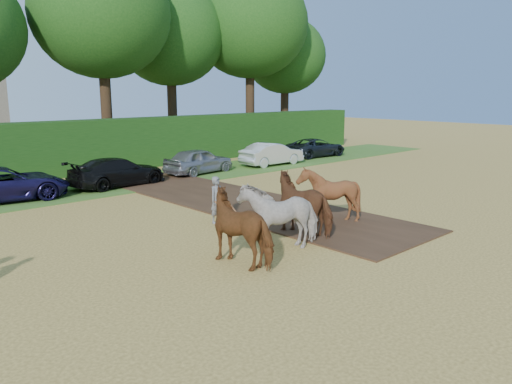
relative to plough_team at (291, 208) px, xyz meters
name	(u,v)px	position (x,y,z in m)	size (l,w,h in m)	color
ground	(348,245)	(0.82, -1.67, -1.00)	(120.00, 120.00, 0.00)	gold
earth_strip	(236,201)	(2.32, 5.33, -0.97)	(4.50, 17.00, 0.05)	#472D1C
grass_verge	(124,183)	(0.82, 12.33, -0.98)	(50.00, 5.00, 0.03)	#38601E
hedgerow	(84,147)	(0.82, 16.83, 0.50)	(46.00, 1.60, 3.00)	#14380F
plough_team	(291,208)	(0.00, 0.00, 0.00)	(6.68, 5.26, 2.01)	brown
parked_cars	(115,171)	(0.28, 12.17, -0.28)	(35.87, 3.33, 1.48)	silver
treeline	(21,11)	(-0.87, 20.02, 7.97)	(48.70, 10.60, 14.21)	#382616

